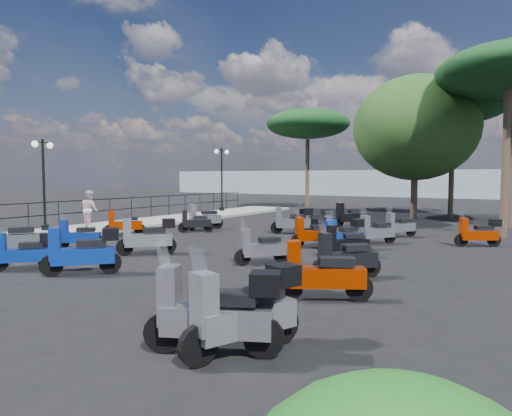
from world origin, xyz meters
The scene contains 33 objects.
ground centered at (0.00, 0.00, 0.00)m, with size 120.00×120.00×0.00m, color black.
sidewalk centered at (-6.50, 3.00, 0.07)m, with size 3.00×30.00×0.15m, color slate.
railing centered at (-7.80, 2.80, 0.90)m, with size 0.04×26.04×1.10m.
lamp_post_1 centered at (-7.25, 1.10, 2.22)m, with size 0.47×1.04×3.63m.
lamp_post_2 centered at (-7.30, 13.26, 2.39)m, with size 0.42×1.15×3.93m.
pedestrian_far centered at (-6.16, 2.41, 0.95)m, with size 0.77×0.60×1.59m, color beige.
scooter_0 centered at (-1.13, -3.52, 0.45)m, with size 1.11×1.22×1.20m.
scooter_1 centered at (-3.14, -2.70, 0.52)m, with size 1.13×1.64×1.49m.
scooter_2 centered at (-4.13, 2.37, 0.44)m, with size 1.14×1.24×1.26m.
scooter_3 centered at (-2.72, 5.57, 0.49)m, with size 0.99×1.60×1.40m.
scooter_6 centered at (0.53, -3.11, 0.54)m, with size 1.37×1.44×1.44m.
scooter_7 centered at (-2.79, -0.70, 0.41)m, with size 1.25×0.99×1.19m.
scooter_8 centered at (-2.43, 4.64, 0.41)m, with size 1.10×1.12×1.18m.
scooter_9 centered at (1.28, 6.22, 0.52)m, with size 1.62×0.96×1.39m.
scooter_12 centered at (3.41, 0.21, 0.42)m, with size 1.03×1.25×1.22m.
scooter_13 centered at (-0.19, -0.30, 0.53)m, with size 1.29×1.42×1.39m.
scooter_14 centered at (3.44, 3.51, 0.48)m, with size 1.20×1.28×1.27m.
scooter_15 centered at (1.66, 7.26, 0.47)m, with size 1.23×1.20×1.25m.
scooter_16 centered at (6.05, -5.34, 0.55)m, with size 1.74×0.98×1.47m.
scooter_17 centered at (5.89, -0.26, 0.47)m, with size 1.23×1.31×1.35m.
scooter_18 centered at (4.98, 2.24, 0.42)m, with size 1.14×1.11×1.20m.
scooter_19 centered at (4.94, 5.21, 0.44)m, with size 1.00×1.38×1.27m.
scooter_20 centered at (2.34, 9.80, 0.49)m, with size 1.15×1.51×1.42m.
scooter_22 centered at (6.35, -5.10, 0.55)m, with size 0.94×1.74×1.46m.
scooter_23 centered at (6.19, -2.24, 0.50)m, with size 1.62×1.04×1.44m.
scooter_24 centered at (4.46, 3.43, 0.48)m, with size 0.91×1.47×1.27m.
scooter_25 centered at (7.94, 6.52, 0.45)m, with size 1.35×0.93×1.20m.
scooter_26 centered at (5.14, 7.48, 0.42)m, with size 0.95×1.30×1.21m.
broadleaf_tree centered at (3.89, 15.46, 4.87)m, with size 6.58×6.58×7.67m.
pine_0 centered at (5.53, 16.85, 6.08)m, with size 5.62×5.62×7.08m.
pine_2 centered at (-4.13, 19.03, 5.91)m, with size 5.81×5.81×6.94m.
pine_3 centered at (8.48, 9.59, 6.31)m, with size 4.79×4.79×7.19m.
distant_hills centered at (0.00, 45.00, 1.50)m, with size 70.00×8.00×3.00m, color gray.
Camera 1 is at (9.51, -9.95, 2.31)m, focal length 32.00 mm.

